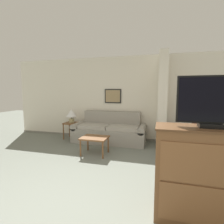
# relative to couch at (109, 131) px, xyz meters

# --- Properties ---
(wall_back) EXTENTS (7.55, 0.16, 2.60)m
(wall_back) POSITION_rel_couch_xyz_m (0.28, 0.48, 0.97)
(wall_back) COLOR silver
(wall_back) RESTS_ON ground_plane
(wall_partition_pillar) EXTENTS (0.24, 0.69, 2.60)m
(wall_partition_pillar) POSITION_rel_couch_xyz_m (1.51, 0.07, 0.98)
(wall_partition_pillar) COLOR silver
(wall_partition_pillar) RESTS_ON ground_plane
(couch) EXTENTS (2.17, 0.84, 0.90)m
(couch) POSITION_rel_couch_xyz_m (0.00, 0.00, 0.00)
(couch) COLOR gray
(couch) RESTS_ON ground_plane
(coffee_table) EXTENTS (0.63, 0.52, 0.43)m
(coffee_table) POSITION_rel_couch_xyz_m (-0.05, -1.12, 0.05)
(coffee_table) COLOR brown
(coffee_table) RESTS_ON ground_plane
(side_table) EXTENTS (0.45, 0.45, 0.52)m
(side_table) POSITION_rel_couch_xyz_m (-1.28, 0.03, 0.12)
(side_table) COLOR brown
(side_table) RESTS_ON ground_plane
(table_lamp) EXTENTS (0.34, 0.34, 0.43)m
(table_lamp) POSITION_rel_couch_xyz_m (-1.28, 0.03, 0.49)
(table_lamp) COLOR tan
(table_lamp) RESTS_ON side_table
(tv_dresser) EXTENTS (1.18, 0.46, 1.12)m
(tv_dresser) POSITION_rel_couch_xyz_m (2.00, -2.83, 0.24)
(tv_dresser) COLOR brown
(tv_dresser) RESTS_ON ground_plane
(tv) EXTENTS (0.73, 0.16, 0.58)m
(tv) POSITION_rel_couch_xyz_m (2.00, -2.83, 1.08)
(tv) COLOR black
(tv) RESTS_ON tv_dresser
(bed) EXTENTS (1.64, 2.03, 0.54)m
(bed) POSITION_rel_couch_xyz_m (2.54, -0.64, -0.05)
(bed) COLOR brown
(bed) RESTS_ON ground_plane
(backpack) EXTENTS (0.31, 0.22, 0.38)m
(backpack) POSITION_rel_couch_xyz_m (2.38, -0.47, 0.41)
(backpack) COLOR #471E19
(backpack) RESTS_ON bed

